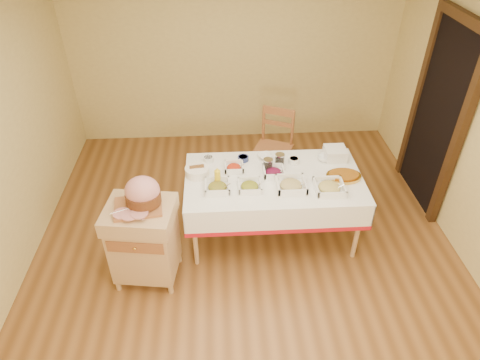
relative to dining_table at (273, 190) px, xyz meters
name	(u,v)px	position (x,y,z in m)	size (l,w,h in m)	color
room_shell	(247,149)	(-0.30, -0.30, 0.70)	(5.00, 5.00, 5.00)	brown
doorway	(439,114)	(1.90, 0.60, 0.51)	(0.09, 1.10, 2.20)	black
dining_table	(273,190)	(0.00, 0.00, 0.00)	(1.82, 1.02, 0.76)	tan
butcher_cart	(144,239)	(-1.29, -0.55, -0.10)	(0.68, 0.60, 0.88)	tan
dining_chair	(274,147)	(0.14, 1.00, -0.10)	(0.57, 0.56, 0.97)	#965931
ham_on_board	(142,194)	(-1.25, -0.51, 0.40)	(0.44, 0.42, 0.29)	#965931
serving_dish_a	(217,187)	(-0.58, -0.17, 0.20)	(0.25, 0.25, 0.11)	white
serving_dish_b	(250,186)	(-0.26, -0.17, 0.19)	(0.23, 0.23, 0.09)	white
serving_dish_c	(291,185)	(0.15, -0.19, 0.20)	(0.29, 0.29, 0.12)	white
serving_dish_d	(329,187)	(0.52, -0.24, 0.20)	(0.29, 0.29, 0.11)	white
serving_dish_e	(234,167)	(-0.40, 0.17, 0.19)	(0.21, 0.20, 0.09)	white
serving_dish_f	(274,172)	(0.00, 0.05, 0.19)	(0.23, 0.22, 0.10)	white
small_bowl_left	(208,159)	(-0.67, 0.35, 0.19)	(0.11, 0.11, 0.05)	white
small_bowl_mid	(243,158)	(-0.29, 0.34, 0.19)	(0.12, 0.12, 0.05)	navy
small_bowl_right	(294,160)	(0.25, 0.26, 0.19)	(0.11, 0.11, 0.06)	white
bowl_white_imported	(265,156)	(-0.05, 0.37, 0.18)	(0.15, 0.15, 0.04)	white
bowl_small_imported	(324,158)	(0.59, 0.29, 0.19)	(0.16, 0.16, 0.05)	white
preserve_jar_left	(268,165)	(-0.05, 0.15, 0.22)	(0.10, 0.10, 0.13)	silver
preserve_jar_right	(280,160)	(0.09, 0.23, 0.22)	(0.10, 0.10, 0.13)	silver
mustard_bottle	(217,176)	(-0.58, -0.07, 0.25)	(0.06, 0.06, 0.19)	yellow
bread_basket	(197,171)	(-0.78, 0.09, 0.21)	(0.25, 0.25, 0.11)	white
plate_stack	(335,153)	(0.71, 0.32, 0.22)	(0.23, 0.23, 0.12)	white
brass_platter	(344,176)	(0.71, -0.04, 0.18)	(0.36, 0.26, 0.05)	gold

